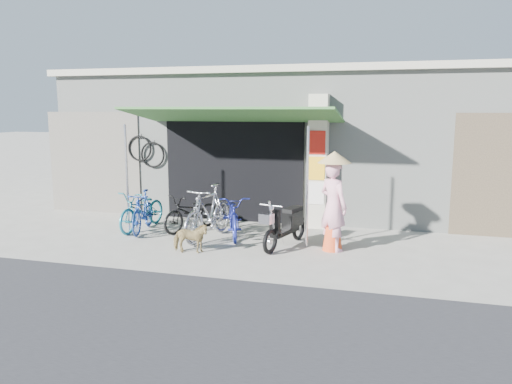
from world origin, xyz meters
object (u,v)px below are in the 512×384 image
(nun, at_px, (333,203))
(bike_teal, at_px, (143,210))
(street_dog, at_px, (190,238))
(bike_blue, at_px, (143,212))
(moped, at_px, (286,225))
(bike_black, at_px, (192,212))
(bike_navy, at_px, (234,215))
(bike_silver, at_px, (209,212))

(nun, bearing_deg, bike_teal, 30.25)
(street_dog, bearing_deg, bike_blue, 42.54)
(bike_teal, distance_m, bike_blue, 0.25)
(bike_blue, bearing_deg, street_dog, -48.85)
(moped, height_order, nun, nun)
(bike_black, height_order, nun, nun)
(bike_teal, distance_m, nun, 4.38)
(bike_blue, xyz_separation_m, nun, (4.19, -0.33, 0.48))
(bike_navy, relative_size, street_dog, 2.56)
(bike_blue, height_order, bike_navy, bike_navy)
(bike_black, bearing_deg, bike_silver, -19.31)
(bike_silver, height_order, bike_navy, bike_silver)
(bike_teal, distance_m, bike_navy, 2.17)
(bike_blue, distance_m, bike_black, 1.07)
(bike_teal, xyz_separation_m, bike_silver, (1.73, -0.39, 0.12))
(street_dog, height_order, moped, moped)
(bike_teal, relative_size, moped, 1.05)
(bike_blue, relative_size, moped, 0.94)
(bike_silver, height_order, moped, bike_silver)
(bike_blue, xyz_separation_m, moped, (3.28, -0.30, -0.03))
(bike_silver, xyz_separation_m, nun, (2.59, -0.16, 0.37))
(bike_blue, distance_m, street_dog, 2.07)
(street_dog, height_order, nun, nun)
(moped, distance_m, nun, 1.05)
(bike_black, xyz_separation_m, moped, (2.29, -0.70, 0.01))
(bike_blue, bearing_deg, bike_silver, -17.86)
(bike_black, distance_m, street_dog, 1.78)
(bike_navy, bearing_deg, bike_blue, 162.35)
(moped, bearing_deg, bike_teal, -172.60)
(street_dog, distance_m, moped, 1.89)
(street_dog, bearing_deg, bike_black, 11.37)
(bike_teal, distance_m, bike_black, 1.13)
(bike_teal, distance_m, bike_silver, 1.78)
(bike_blue, distance_m, nun, 4.23)
(bike_navy, bearing_deg, street_dog, -127.78)
(bike_teal, height_order, bike_navy, bike_navy)
(bike_silver, xyz_separation_m, bike_navy, (0.44, 0.31, -0.10))
(bike_navy, distance_m, nun, 2.25)
(bike_black, relative_size, bike_navy, 0.90)
(bike_blue, xyz_separation_m, street_dog, (1.65, -1.24, -0.17))
(bike_silver, bearing_deg, nun, 5.12)
(bike_teal, height_order, street_dog, bike_teal)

